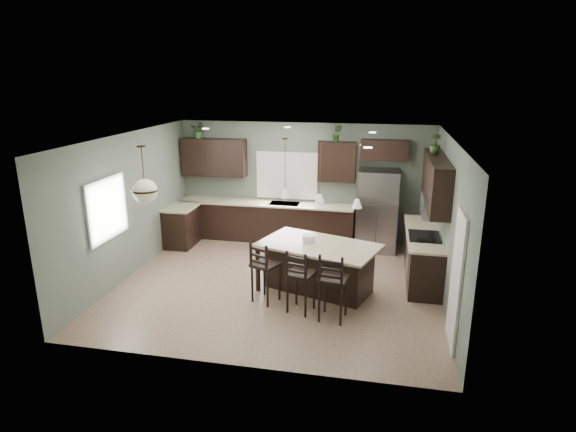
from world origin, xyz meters
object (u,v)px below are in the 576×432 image
at_px(bar_stool_right, 333,286).
at_px(kitchen_island, 318,268).
at_px(serving_dish, 309,239).
at_px(bar_stool_left, 266,271).
at_px(bar_stool_center, 301,280).
at_px(plant_back_left, 199,130).
at_px(refrigerator, 377,211).

bearing_deg(bar_stool_right, kitchen_island, 118.91).
height_order(serving_dish, bar_stool_right, bar_stool_right).
relative_size(serving_dish, bar_stool_right, 0.20).
bearing_deg(kitchen_island, bar_stool_left, -127.43).
xyz_separation_m(bar_stool_center, plant_back_left, (-3.10, 3.55, 2.03)).
height_order(bar_stool_left, plant_back_left, plant_back_left).
xyz_separation_m(serving_dish, bar_stool_right, (0.57, -1.05, -0.40)).
relative_size(refrigerator, serving_dish, 7.71).
height_order(bar_stool_left, bar_stool_right, bar_stool_right).
xyz_separation_m(bar_stool_right, plant_back_left, (-3.65, 3.71, 2.01)).
xyz_separation_m(serving_dish, bar_stool_left, (-0.66, -0.64, -0.43)).
bearing_deg(bar_stool_right, plant_back_left, 142.44).
bearing_deg(serving_dish, kitchen_island, -18.43).
xyz_separation_m(refrigerator, plant_back_left, (-4.25, 0.26, 1.67)).
height_order(kitchen_island, bar_stool_left, bar_stool_left).
relative_size(bar_stool_left, bar_stool_right, 0.96).
height_order(refrigerator, plant_back_left, plant_back_left).
bearing_deg(refrigerator, bar_stool_center, -109.36).
xyz_separation_m(bar_stool_left, bar_stool_right, (1.23, -0.41, 0.02)).
distance_m(refrigerator, serving_dish, 2.67).
xyz_separation_m(kitchen_island, serving_dish, (-0.19, 0.06, 0.53)).
height_order(serving_dish, plant_back_left, plant_back_left).
xyz_separation_m(bar_stool_center, bar_stool_right, (0.56, -0.17, 0.03)).
bearing_deg(kitchen_island, refrigerator, 86.81).
distance_m(refrigerator, plant_back_left, 4.58).
xyz_separation_m(bar_stool_left, bar_stool_center, (0.67, -0.25, -0.00)).
bearing_deg(bar_stool_left, plant_back_left, 150.53).
height_order(kitchen_island, bar_stool_center, bar_stool_center).
height_order(kitchen_island, plant_back_left, plant_back_left).
bearing_deg(bar_stool_center, plant_back_left, 147.21).
distance_m(refrigerator, kitchen_island, 2.69).
height_order(refrigerator, serving_dish, refrigerator).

